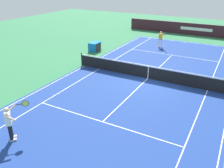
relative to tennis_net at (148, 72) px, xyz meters
The scene contains 9 objects.
ground_plane 0.49m from the tennis_net, ahead, with size 60.00×60.00×0.00m, color #2D7247.
court_slab 0.49m from the tennis_net, ahead, with size 24.20×11.40×0.00m, color navy.
court_line_markings 0.49m from the tennis_net, ahead, with size 23.85×11.05×0.01m.
tennis_net is the anchor object (origin of this frame).
stadium_barrier 15.90m from the tennis_net, behind, with size 0.26×17.00×1.45m.
tennis_player_near 9.98m from the tennis_net, 16.61° to the right, with size 1.14×0.75×1.70m.
tennis_player_far 8.72m from the tennis_net, 167.47° to the right, with size 0.96×0.89×1.70m.
tennis_ball 3.33m from the tennis_net, 163.32° to the right, with size 0.07×0.07×0.07m, color #CCE01E.
equipment_cart_tarped 8.21m from the tennis_net, 119.82° to the right, with size 1.25×0.84×0.85m.
Camera 1 is at (15.04, 5.28, 6.72)m, focal length 37.88 mm.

